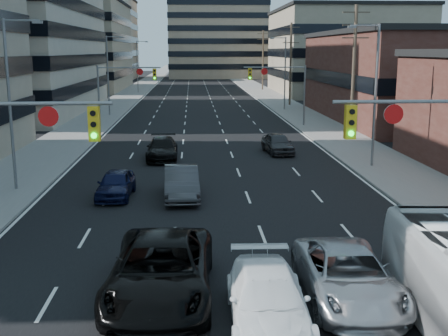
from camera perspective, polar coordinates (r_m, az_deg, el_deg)
name	(u,v)px	position (r m, az deg, el deg)	size (l,w,h in m)	color
road_surface	(196,81)	(139.99, -2.84, 8.84)	(18.00, 300.00, 0.02)	black
sidewalk_left	(149,81)	(140.38, -7.59, 8.78)	(5.00, 300.00, 0.15)	slate
sidewalk_right	(243,80)	(140.54, 1.91, 8.88)	(5.00, 300.00, 0.15)	slate
office_left_far	(70,47)	(112.18, -15.38, 11.77)	(20.00, 30.00, 16.00)	gray
storefront_right_mid	(424,78)	(64.87, 19.68, 8.62)	(20.00, 30.00, 9.00)	#472119
office_right_far	(342,53)	(101.19, 11.91, 11.40)	(22.00, 28.00, 14.00)	gray
bg_block_left	(87,40)	(152.23, -13.77, 12.53)	(24.00, 24.00, 20.00)	#ADA089
bg_block_right	(325,56)	(143.64, 10.26, 11.13)	(22.00, 22.00, 12.00)	gray
signal_far_left	(123,83)	(55.29, -10.27, 8.46)	(6.09, 0.33, 6.00)	slate
signal_far_right	(281,83)	(55.56, 5.84, 8.60)	(6.09, 0.33, 6.00)	slate
utility_pole_block	(354,71)	(47.69, 13.04, 9.60)	(2.20, 0.28, 11.00)	#4C3D2D
utility_pole_midblock	(291,63)	(76.95, 6.78, 10.58)	(2.20, 0.28, 11.00)	#4C3D2D
utility_pole_distant	(263,59)	(106.63, 3.97, 10.97)	(2.20, 0.28, 11.00)	#4C3D2D
streetlight_left_near	(12,97)	(31.32, -20.72, 6.78)	(2.03, 0.22, 9.00)	slate
streetlight_left_mid	(109,72)	(65.51, -11.58, 9.57)	(2.03, 0.22, 9.00)	slate
streetlight_left_far	(138,64)	(100.26, -8.71, 10.40)	(2.03, 0.22, 9.00)	slate
streetlight_right_near	(373,89)	(36.67, 14.94, 7.78)	(2.03, 0.22, 9.00)	slate
streetlight_right_far	(284,70)	(70.75, 6.10, 9.90)	(2.03, 0.22, 9.00)	slate
black_pickup	(161,271)	(17.28, -6.41, -10.31)	(3.06, 6.63, 1.84)	black
white_van	(268,300)	(15.73, 4.48, -13.23)	(2.13, 5.24, 1.52)	white
silver_suv	(348,276)	(17.54, 12.46, -10.62)	(2.64, 5.72, 1.59)	#B0B1B5
sedan_blue	(116,184)	(29.29, -10.93, -1.60)	(1.67, 4.14, 1.41)	black
sedan_grey_center	(182,183)	(28.68, -4.34, -1.50)	(1.71, 4.89, 1.61)	#363639
sedan_black_far	(162,149)	(39.02, -6.29, 1.96)	(2.09, 5.14, 1.49)	black
sedan_grey_right	(278,143)	(41.25, 5.47, 2.50)	(1.75, 4.34, 1.48)	#303032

